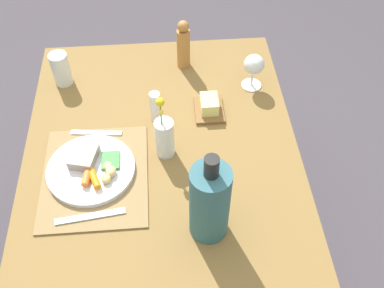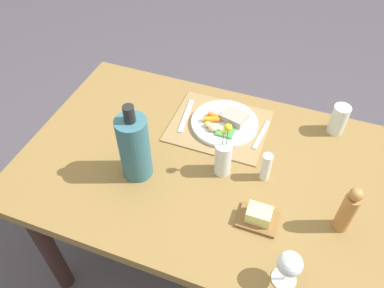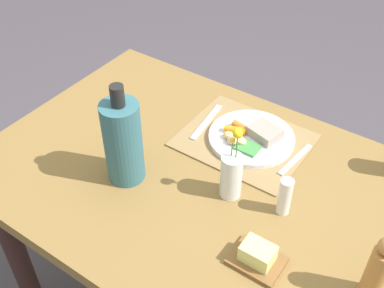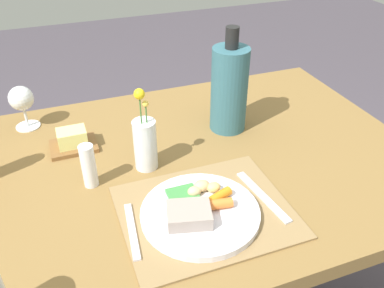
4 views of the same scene
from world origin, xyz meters
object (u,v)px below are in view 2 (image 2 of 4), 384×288
at_px(water_tumbler, 338,121).
at_px(flower_vase, 223,157).
at_px(dining_table, 199,180).
at_px(wine_glass, 289,265).
at_px(pepper_mill, 348,210).
at_px(dinner_plate, 225,122).
at_px(cooler_bottle, 134,147).
at_px(fork, 261,135).
at_px(butter_dish, 258,216).
at_px(knife, 186,116).
at_px(salt_shaker, 266,167).

bearing_deg(water_tumbler, flower_vase, 44.52).
xyz_separation_m(dining_table, wine_glass, (-0.39, 0.34, 0.20)).
height_order(pepper_mill, water_tumbler, pepper_mill).
relative_size(pepper_mill, flower_vase, 0.84).
relative_size(dining_table, dinner_plate, 4.90).
height_order(water_tumbler, cooler_bottle, cooler_bottle).
bearing_deg(fork, pepper_mill, 143.01).
distance_m(pepper_mill, flower_vase, 0.44).
distance_m(butter_dish, water_tumbler, 0.56).
relative_size(dining_table, cooler_bottle, 4.23).
distance_m(pepper_mill, water_tumbler, 0.45).
relative_size(knife, flower_vase, 0.86).
relative_size(butter_dish, flower_vase, 0.55).
relative_size(fork, salt_shaker, 1.46).
bearing_deg(cooler_bottle, flower_vase, -159.17).
xyz_separation_m(fork, flower_vase, (0.09, 0.23, 0.07)).
relative_size(wine_glass, flower_vase, 0.58).
xyz_separation_m(wine_glass, water_tumbler, (-0.07, -0.69, -0.04)).
relative_size(dinner_plate, pepper_mill, 1.38).
bearing_deg(water_tumbler, fork, 26.18).
bearing_deg(wine_glass, fork, -70.33).
xyz_separation_m(knife, wine_glass, (-0.52, 0.55, 0.09)).
height_order(dinner_plate, water_tumbler, water_tumbler).
bearing_deg(dining_table, water_tumbler, -142.82).
bearing_deg(salt_shaker, fork, -74.21).
xyz_separation_m(dinner_plate, salt_shaker, (-0.21, 0.21, 0.04)).
height_order(salt_shaker, cooler_bottle, cooler_bottle).
height_order(dining_table, cooler_bottle, cooler_bottle).
height_order(dining_table, salt_shaker, salt_shaker).
distance_m(fork, wine_glass, 0.60).
height_order(dining_table, water_tumbler, water_tumbler).
bearing_deg(fork, wine_glass, 115.97).
relative_size(fork, wine_glass, 1.25).
bearing_deg(water_tumbler, pepper_mill, 97.93).
bearing_deg(dinner_plate, knife, 2.17).
height_order(salt_shaker, water_tumbler, water_tumbler).
bearing_deg(dining_table, wine_glass, 138.46).
relative_size(fork, knife, 0.85).
relative_size(fork, pepper_mill, 0.86).
height_order(knife, pepper_mill, pepper_mill).
height_order(fork, butter_dish, butter_dish).
bearing_deg(fork, knife, 6.43).
bearing_deg(wine_glass, cooler_bottle, -20.69).
xyz_separation_m(knife, pepper_mill, (-0.66, 0.31, 0.09)).
bearing_deg(fork, flower_vase, 73.68).
distance_m(dinner_plate, knife, 0.17).
bearing_deg(salt_shaker, pepper_mill, 157.72).
bearing_deg(dinner_plate, water_tumbler, -163.32).
distance_m(dinner_plate, water_tumbler, 0.45).
bearing_deg(butter_dish, flower_vase, -42.60).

